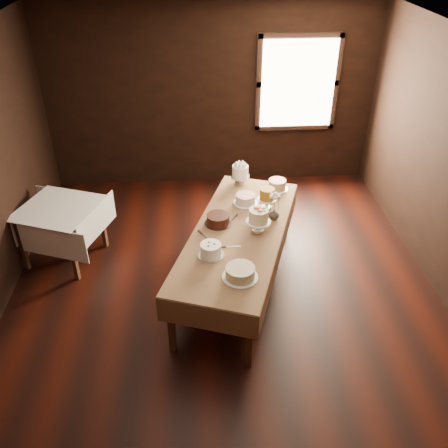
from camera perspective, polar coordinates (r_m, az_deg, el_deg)
floor at (r=5.58m, az=0.14°, el=-9.32°), size 5.00×6.00×0.01m
ceiling at (r=4.21m, az=0.20°, el=19.90°), size 5.00×6.00×0.01m
wall_back at (r=7.48m, az=-1.53°, el=14.84°), size 5.00×0.02×2.80m
window at (r=7.53m, az=8.81°, el=16.19°), size 1.10×0.05×1.30m
display_table at (r=5.38m, az=1.71°, el=-1.38°), size 1.73×2.68×0.78m
side_table at (r=6.20m, az=-19.10°, el=1.19°), size 1.15×1.15×0.75m
cake_meringue at (r=6.25m, az=1.94°, el=5.86°), size 0.29×0.29×0.26m
cake_speckled at (r=6.17m, az=6.38°, el=4.66°), size 0.30×0.30×0.13m
cake_lattice at (r=5.83m, az=2.58°, el=2.92°), size 0.34×0.34×0.11m
cake_caramel at (r=5.73m, az=5.12°, el=2.97°), size 0.24×0.24×0.27m
cake_chocolate at (r=5.43m, az=-0.73°, el=0.49°), size 0.34×0.34×0.12m
cake_flowers at (r=5.30m, az=4.12°, el=0.33°), size 0.29×0.29×0.29m
cake_swirl at (r=4.94m, az=-1.59°, el=-3.14°), size 0.28×0.28×0.14m
cake_cream at (r=4.66m, az=1.95°, el=-5.86°), size 0.38×0.38×0.12m
cake_server_a at (r=5.10m, az=1.12°, el=-2.71°), size 0.24×0.03×0.01m
cake_server_c at (r=5.64m, az=1.72°, el=1.24°), size 0.15×0.22×0.01m
cake_server_d at (r=5.52m, az=5.12°, el=0.29°), size 0.22×0.14×0.01m
cake_server_e at (r=5.24m, az=-2.25°, el=-1.63°), size 0.13×0.22×0.01m
flower_vase at (r=5.55m, az=5.99°, el=1.17°), size 0.12×0.12×0.13m
flower_bouquet at (r=5.46m, az=6.10°, el=2.80°), size 0.14×0.14×0.20m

